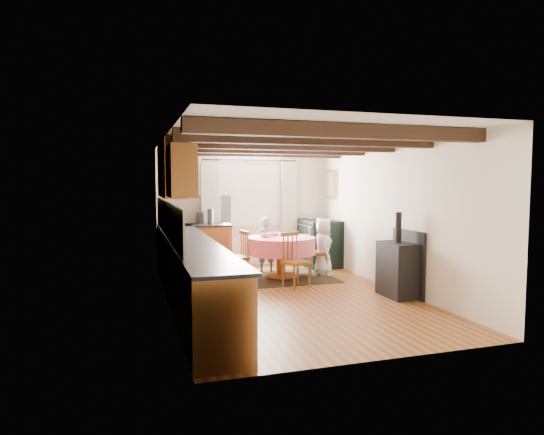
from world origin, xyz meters
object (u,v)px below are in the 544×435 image
object	(u,v)px
dining_table	(281,257)
chair_near	(296,260)
chair_right	(318,251)
cup	(269,235)
cast_iron_stove	(398,255)
child_right	(323,247)
child_far	(266,245)
chair_left	(237,256)
aga_range	(319,242)

from	to	relation	value
dining_table	chair_near	size ratio (longest dim) A/B	1.36
chair_right	cup	bearing A→B (deg)	114.77
cast_iron_stove	child_right	world-z (taller)	cast_iron_stove
child_far	cup	size ratio (longest dim) A/B	11.90
dining_table	chair_left	distance (m)	0.82
child_far	chair_left	bearing A→B (deg)	41.28
chair_left	aga_range	world-z (taller)	aga_range
chair_near	aga_range	xyz separation A→B (m)	(1.15, 1.77, 0.03)
child_far	child_right	bearing A→B (deg)	149.15
child_far	cast_iron_stove	bearing A→B (deg)	121.51
chair_near	cup	distance (m)	0.87
dining_table	child_right	xyz separation A→B (m)	(0.83, -0.01, 0.16)
chair_right	aga_range	size ratio (longest dim) A/B	0.86
aga_range	child_far	bearing A→B (deg)	-163.82
aga_range	chair_left	bearing A→B (deg)	-154.48
chair_left	aga_range	bearing A→B (deg)	104.72
chair_left	chair_right	world-z (taller)	chair_right
child_far	child_right	xyz separation A→B (m)	(0.94, -0.61, -0.00)
child_right	cup	world-z (taller)	child_right
chair_left	chair_right	bearing A→B (deg)	80.29
chair_near	dining_table	bearing A→B (deg)	70.61
chair_left	child_far	world-z (taller)	child_far
chair_right	aga_range	bearing A→B (deg)	-4.33
chair_near	chair_left	xyz separation A→B (m)	(-0.82, 0.83, -0.02)
cup	dining_table	bearing A→B (deg)	9.60
chair_right	cup	distance (m)	1.07
child_far	chair_right	bearing A→B (deg)	150.15
aga_range	child_right	world-z (taller)	child_right
aga_range	cup	world-z (taller)	aga_range
child_right	cup	bearing A→B (deg)	106.49
chair_left	child_right	xyz separation A→B (m)	(1.65, -0.04, 0.09)
chair_near	chair_left	size ratio (longest dim) A/B	1.04
cup	aga_range	bearing A→B (deg)	35.80
aga_range	cup	bearing A→B (deg)	-144.20
chair_near	chair_right	bearing A→B (deg)	29.15
child_right	chair_right	bearing A→B (deg)	61.50
dining_table	chair_right	bearing A→B (deg)	4.32
chair_near	chair_right	size ratio (longest dim) A/B	1.00
dining_table	cast_iron_stove	size ratio (longest dim) A/B	0.96
chair_left	chair_right	size ratio (longest dim) A/B	0.97
dining_table	cast_iron_stove	world-z (taller)	cast_iron_stove
aga_range	cast_iron_stove	world-z (taller)	cast_iron_stove
chair_left	aga_range	distance (m)	2.19
chair_left	child_far	distance (m)	0.92
dining_table	child_far	bearing A→B (deg)	100.67
aga_range	dining_table	bearing A→B (deg)	-139.97
aga_range	cast_iron_stove	bearing A→B (deg)	-87.76
aga_range	child_right	distance (m)	1.03
chair_near	child_right	xyz separation A→B (m)	(0.83, 0.79, 0.07)
chair_left	cup	distance (m)	0.67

